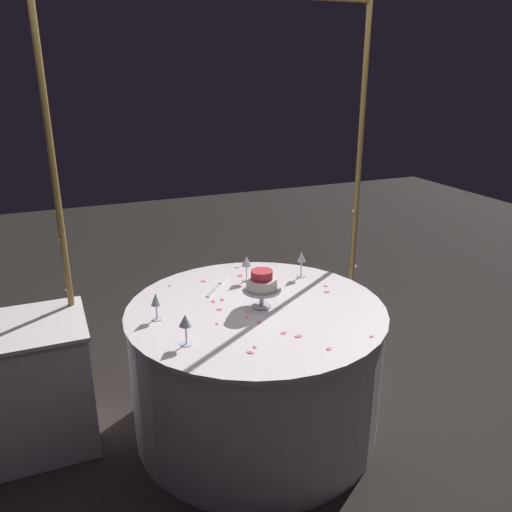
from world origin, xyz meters
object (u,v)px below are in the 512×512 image
Objects in this scene: wine_glass_1 at (246,262)px; cake_knife at (218,286)px; decorative_arch at (224,156)px; tiered_cake at (262,284)px; wine_glass_0 at (301,258)px; side_table at (40,384)px; wine_glass_2 at (185,322)px; main_table at (256,368)px; wine_glass_3 at (156,301)px.

wine_glass_1 is 0.70× the size of cake_knife.
tiered_cake is (0.03, -0.50, -0.64)m from decorative_arch.
cake_knife is (-0.55, 0.05, -0.12)m from wine_glass_0.
side_table is at bearing -177.43° from wine_glass_1.
tiered_cake is (1.22, -0.33, 0.55)m from side_table.
wine_glass_0 is 0.57m from cake_knife.
wine_glass_1 is (1.28, 0.06, 0.53)m from side_table.
wine_glass_1 is (-0.35, 0.07, -0.00)m from wine_glass_0.
wine_glass_0 is 0.73× the size of cake_knife.
tiered_cake reaches higher than wine_glass_2.
decorative_arch is 1.68× the size of main_table.
wine_glass_3 is (-0.07, 0.32, -0.01)m from wine_glass_2.
decorative_arch is at bearing 8.16° from side_table.
wine_glass_1 reaches higher than main_table.
main_table is at bearing -74.24° from cake_knife.
main_table is 6.70× the size of tiered_cake.
wine_glass_1 is (0.10, 0.39, 0.52)m from main_table.
wine_glass_2 is at bearing -152.04° from main_table.
wine_glass_2 reaches higher than wine_glass_3.
cake_knife is (-0.14, 0.37, -0.14)m from tiered_cake.
wine_glass_2 is at bearing -122.17° from decorative_arch.
wine_glass_2 is (-0.57, -0.64, -0.00)m from wine_glass_1.
wine_glass_3 is 0.54m from cake_knife.
wine_glass_0 is 0.36m from wine_glass_1.
decorative_arch reaches higher than cake_knife.
main_table is 0.76m from wine_glass_0.
wine_glass_1 reaches higher than side_table.
side_table is 3.46× the size of tiered_cake.
decorative_arch reaches higher than wine_glass_3.
wine_glass_3 is 0.64× the size of cake_knife.
wine_glass_2 is at bearing -39.36° from side_table.
main_table is 6.17× the size of cake_knife.
wine_glass_3 is (-0.58, 0.07, -0.03)m from tiered_cake.
cake_knife is (-0.10, -0.14, -0.78)m from decorative_arch.
wine_glass_1 is at bearing 168.36° from wine_glass_0.
tiered_cake is 0.40m from wine_glass_1.
wine_glass_1 is at bearing 75.99° from main_table.
side_table is 4.72× the size of wine_glass_2.
side_table is 1.39m from wine_glass_1.
main_table is 8.45× the size of wine_glass_0.
wine_glass_0 is 1.08× the size of wine_glass_2.
main_table is at bearing 178.78° from tiered_cake.
wine_glass_1 is (0.10, -0.11, -0.66)m from decorative_arch.
wine_glass_1 is at bearing 26.15° from wine_glass_3.
cake_knife is at bearing -173.53° from wine_glass_1.
main_table is 1.23m from side_table.
wine_glass_0 reaches higher than cake_knife.
wine_glass_0 is 1.09m from wine_glass_2.
wine_glass_3 is at bearing -166.23° from wine_glass_0.
decorative_arch is 14.75× the size of wine_glass_1.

